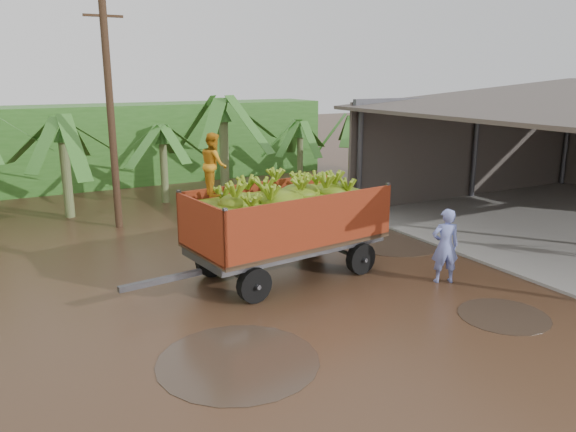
% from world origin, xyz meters
% --- Properties ---
extents(ground, '(100.00, 100.00, 0.00)m').
position_xyz_m(ground, '(0.00, 0.00, 0.00)').
color(ground, black).
rests_on(ground, ground).
extents(hedge_north, '(22.00, 3.00, 3.60)m').
position_xyz_m(hedge_north, '(-2.00, 16.00, 1.80)').
color(hedge_north, '#2D661E').
rests_on(hedge_north, ground).
extents(banana_trailer, '(6.80, 2.87, 3.68)m').
position_xyz_m(banana_trailer, '(-0.05, 1.39, 1.45)').
color(banana_trailer, '#BE381B').
rests_on(banana_trailer, ground).
extents(man_blue, '(0.80, 0.68, 1.85)m').
position_xyz_m(man_blue, '(3.11, -0.90, 0.93)').
color(man_blue, '#7787D9').
rests_on(man_blue, ground).
extents(utility_pole, '(1.20, 0.24, 7.22)m').
position_xyz_m(utility_pole, '(-2.72, 8.10, 3.66)').
color(utility_pole, '#47301E').
rests_on(utility_pole, ground).
extents(banana_plants, '(24.29, 20.62, 4.34)m').
position_xyz_m(banana_plants, '(-6.13, 6.14, 1.88)').
color(banana_plants, '#2D661E').
rests_on(banana_plants, ground).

